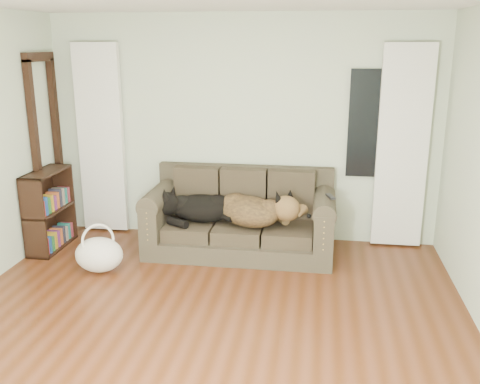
# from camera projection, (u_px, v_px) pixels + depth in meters

# --- Properties ---
(floor) EXTENTS (5.00, 5.00, 0.00)m
(floor) POSITION_uv_depth(u_px,v_px,m) (195.00, 345.00, 4.16)
(floor) COLOR #49220D
(floor) RESTS_ON ground
(wall_back) EXTENTS (4.50, 0.04, 2.60)m
(wall_back) POSITION_uv_depth(u_px,v_px,m) (242.00, 129.00, 6.19)
(wall_back) COLOR beige
(wall_back) RESTS_ON ground
(curtain_left) EXTENTS (0.55, 0.08, 2.25)m
(curtain_left) POSITION_uv_depth(u_px,v_px,m) (101.00, 139.00, 6.40)
(curtain_left) COLOR white
(curtain_left) RESTS_ON ground
(curtain_right) EXTENTS (0.55, 0.08, 2.25)m
(curtain_right) POSITION_uv_depth(u_px,v_px,m) (402.00, 148.00, 5.89)
(curtain_right) COLOR white
(curtain_right) RESTS_ON ground
(window_pane) EXTENTS (0.50, 0.03, 1.20)m
(window_pane) POSITION_uv_depth(u_px,v_px,m) (371.00, 124.00, 5.92)
(window_pane) COLOR black
(window_pane) RESTS_ON wall_back
(door_casing) EXTENTS (0.07, 0.60, 2.10)m
(door_casing) POSITION_uv_depth(u_px,v_px,m) (48.00, 153.00, 6.14)
(door_casing) COLOR black
(door_casing) RESTS_ON ground
(sofa) EXTENTS (2.04, 0.88, 0.83)m
(sofa) POSITION_uv_depth(u_px,v_px,m) (240.00, 213.00, 5.91)
(sofa) COLOR #31301F
(sofa) RESTS_ON floor
(dog_black_lab) EXTENTS (0.75, 0.55, 0.30)m
(dog_black_lab) POSITION_uv_depth(u_px,v_px,m) (198.00, 209.00, 5.95)
(dog_black_lab) COLOR black
(dog_black_lab) RESTS_ON sofa
(dog_shepherd) EXTENTS (0.95, 0.89, 0.34)m
(dog_shepherd) POSITION_uv_depth(u_px,v_px,m) (253.00, 213.00, 5.80)
(dog_shepherd) COLOR black
(dog_shepherd) RESTS_ON sofa
(tv_remote) EXTENTS (0.11, 0.20, 0.02)m
(tv_remote) POSITION_uv_depth(u_px,v_px,m) (331.00, 196.00, 5.55)
(tv_remote) COLOR black
(tv_remote) RESTS_ON sofa
(tote_bag) EXTENTS (0.60, 0.54, 0.36)m
(tote_bag) POSITION_uv_depth(u_px,v_px,m) (99.00, 257.00, 5.47)
(tote_bag) COLOR silver
(tote_bag) RESTS_ON floor
(bookshelf) EXTENTS (0.29, 0.73, 0.90)m
(bookshelf) POSITION_uv_depth(u_px,v_px,m) (49.00, 206.00, 6.01)
(bookshelf) COLOR black
(bookshelf) RESTS_ON floor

